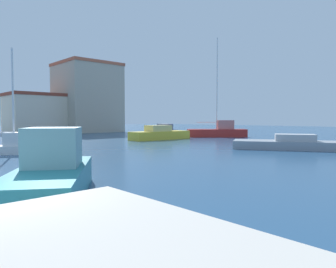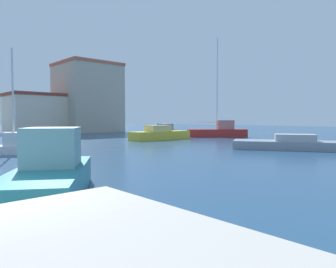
{
  "view_description": "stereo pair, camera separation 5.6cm",
  "coord_description": "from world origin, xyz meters",
  "px_view_note": "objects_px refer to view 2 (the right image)",
  "views": [
    {
      "loc": [
        -1.38,
        -6.76,
        2.36
      ],
      "look_at": [
        18.81,
        15.14,
        0.89
      ],
      "focal_mm": 33.71,
      "sensor_mm": 36.0,
      "label": 1
    },
    {
      "loc": [
        -1.34,
        -6.8,
        2.36
      ],
      "look_at": [
        18.81,
        15.14,
        0.89
      ],
      "focal_mm": 33.71,
      "sensor_mm": 36.0,
      "label": 2
    }
  ],
  "objects_px": {
    "sailboat_white_far_right": "(15,146)",
    "motorboat_grey_behind_lamppost": "(289,144)",
    "motorboat_yellow_center_channel": "(160,134)",
    "sailboat_red_mid_harbor": "(218,131)",
    "motorboat_navy_near_pier": "(163,130)",
    "motorboat_teal_far_left": "(50,175)"
  },
  "relations": [
    {
      "from": "sailboat_white_far_right",
      "to": "motorboat_grey_behind_lamppost",
      "type": "distance_m",
      "value": 19.78
    },
    {
      "from": "sailboat_white_far_right",
      "to": "motorboat_yellow_center_channel",
      "type": "bearing_deg",
      "value": 14.49
    },
    {
      "from": "sailboat_white_far_right",
      "to": "motorboat_grey_behind_lamppost",
      "type": "height_order",
      "value": "sailboat_white_far_right"
    },
    {
      "from": "sailboat_red_mid_harbor",
      "to": "motorboat_yellow_center_channel",
      "type": "height_order",
      "value": "sailboat_red_mid_harbor"
    },
    {
      "from": "sailboat_white_far_right",
      "to": "sailboat_red_mid_harbor",
      "type": "relative_size",
      "value": 0.56
    },
    {
      "from": "motorboat_navy_near_pier",
      "to": "motorboat_teal_far_left",
      "type": "bearing_deg",
      "value": -136.53
    },
    {
      "from": "motorboat_teal_far_left",
      "to": "sailboat_white_far_right",
      "type": "bearing_deg",
      "value": 77.29
    },
    {
      "from": "sailboat_white_far_right",
      "to": "sailboat_red_mid_harbor",
      "type": "xyz_separation_m",
      "value": [
        25.4,
        3.01,
        0.19
      ]
    },
    {
      "from": "motorboat_grey_behind_lamppost",
      "to": "motorboat_yellow_center_channel",
      "type": "distance_m",
      "value": 15.13
    },
    {
      "from": "sailboat_red_mid_harbor",
      "to": "sailboat_white_far_right",
      "type": "bearing_deg",
      "value": -173.25
    },
    {
      "from": "sailboat_red_mid_harbor",
      "to": "motorboat_yellow_center_channel",
      "type": "distance_m",
      "value": 8.91
    },
    {
      "from": "motorboat_navy_near_pier",
      "to": "sailboat_red_mid_harbor",
      "type": "bearing_deg",
      "value": -90.76
    },
    {
      "from": "motorboat_navy_near_pier",
      "to": "motorboat_teal_far_left",
      "type": "distance_m",
      "value": 39.31
    },
    {
      "from": "sailboat_white_far_right",
      "to": "motorboat_yellow_center_channel",
      "type": "relative_size",
      "value": 0.95
    },
    {
      "from": "sailboat_red_mid_harbor",
      "to": "motorboat_navy_near_pier",
      "type": "bearing_deg",
      "value": 89.24
    },
    {
      "from": "sailboat_white_far_right",
      "to": "motorboat_grey_behind_lamppost",
      "type": "bearing_deg",
      "value": -33.24
    },
    {
      "from": "motorboat_navy_near_pier",
      "to": "motorboat_teal_far_left",
      "type": "xyz_separation_m",
      "value": [
        -28.53,
        -27.05,
        0.14
      ]
    },
    {
      "from": "sailboat_red_mid_harbor",
      "to": "motorboat_yellow_center_channel",
      "type": "xyz_separation_m",
      "value": [
        -8.82,
        1.28,
        -0.12
      ]
    },
    {
      "from": "sailboat_red_mid_harbor",
      "to": "motorboat_yellow_center_channel",
      "type": "relative_size",
      "value": 1.7
    },
    {
      "from": "motorboat_teal_far_left",
      "to": "sailboat_red_mid_harbor",
      "type": "height_order",
      "value": "sailboat_red_mid_harbor"
    },
    {
      "from": "motorboat_navy_near_pier",
      "to": "motorboat_grey_behind_lamppost",
      "type": "bearing_deg",
      "value": -110.06
    },
    {
      "from": "motorboat_grey_behind_lamppost",
      "to": "sailboat_red_mid_harbor",
      "type": "distance_m",
      "value": 16.44
    }
  ]
}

